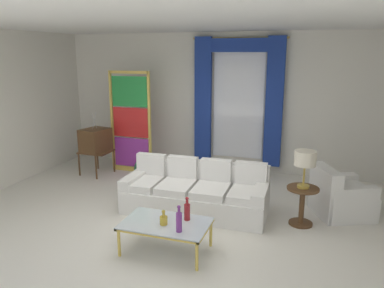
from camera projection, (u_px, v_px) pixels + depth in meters
ground_plane at (169, 222)px, 5.83m from camera, size 16.00×16.00×0.00m
wall_rear at (219, 102)px, 8.29m from camera, size 8.00×0.12×3.00m
wall_left at (2, 110)px, 7.14m from camera, size 0.12×7.00×3.00m
ceiling_slab at (185, 23)px, 5.85m from camera, size 8.00×7.60×0.04m
curtained_window at (238, 93)px, 7.94m from camera, size 2.00×0.17×2.70m
couch_white_long at (196, 193)px, 6.20m from camera, size 2.36×0.96×0.86m
coffee_table at (166, 225)px, 4.89m from camera, size 1.13×0.70×0.41m
bottle_blue_decanter at (187, 211)px, 4.93m from camera, size 0.08×0.08×0.32m
bottle_crystal_tall at (179, 221)px, 4.60m from camera, size 0.07×0.07×0.35m
bottle_amber_squat at (164, 220)px, 4.81m from camera, size 0.10×0.10×0.20m
vintage_tv at (95, 141)px, 7.99m from camera, size 0.62×0.67×1.35m
armchair_white at (339, 198)px, 6.03m from camera, size 1.07×1.06×0.80m
stained_glass_divider at (131, 124)px, 8.08m from camera, size 0.95×0.05×2.20m
peacock_figurine at (141, 170)px, 7.72m from camera, size 0.44×0.60×0.50m
round_side_table at (302, 203)px, 5.67m from camera, size 0.48×0.48×0.59m
table_lamp_brass at (305, 160)px, 5.51m from camera, size 0.32×0.32×0.57m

